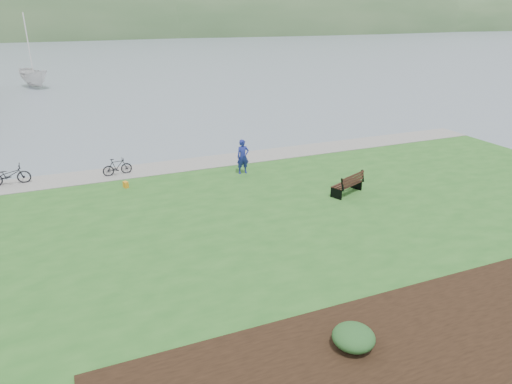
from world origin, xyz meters
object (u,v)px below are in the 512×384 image
(sailboat, at_px, (36,88))
(bicycle_a, at_px, (9,175))
(park_bench, at_px, (349,184))
(person, at_px, (243,154))

(sailboat, bearing_deg, bicycle_a, -111.48)
(park_bench, relative_size, sailboat, 0.07)
(bicycle_a, bearing_deg, person, -104.36)
(person, distance_m, sailboat, 40.68)
(bicycle_a, distance_m, sailboat, 36.30)
(bicycle_a, bearing_deg, park_bench, -117.42)
(bicycle_a, height_order, sailboat, sailboat)
(park_bench, bearing_deg, bicycle_a, 129.98)
(park_bench, bearing_deg, person, 103.42)
(park_bench, xyz_separation_m, person, (-3.48, 4.71, 0.53))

